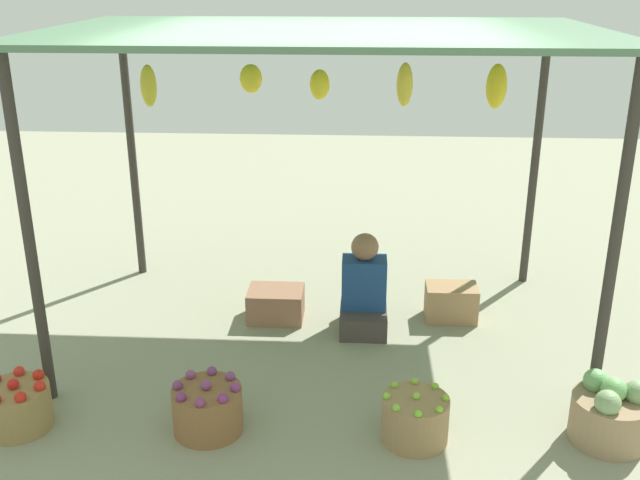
% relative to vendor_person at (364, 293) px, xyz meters
% --- Properties ---
extents(ground_plane, '(14.00, 14.00, 0.00)m').
position_rel_vendor_person_xyz_m(ground_plane, '(-0.31, -0.04, -0.30)').
color(ground_plane, gray).
extents(market_stall_structure, '(3.79, 2.41, 2.27)m').
position_rel_vendor_person_xyz_m(market_stall_structure, '(-0.30, -0.04, 1.82)').
color(market_stall_structure, '#38332D').
rests_on(market_stall_structure, ground).
extents(vendor_person, '(0.36, 0.44, 0.78)m').
position_rel_vendor_person_xyz_m(vendor_person, '(0.00, 0.00, 0.00)').
color(vendor_person, '#463D3A').
rests_on(vendor_person, ground).
extents(basket_red_tomatoes, '(0.41, 0.41, 0.34)m').
position_rel_vendor_person_xyz_m(basket_red_tomatoes, '(-2.11, -1.44, -0.15)').
color(basket_red_tomatoes, '#9A7D4A').
rests_on(basket_red_tomatoes, ground).
extents(basket_purple_onions, '(0.43, 0.43, 0.34)m').
position_rel_vendor_person_xyz_m(basket_purple_onions, '(-0.94, -1.40, -0.15)').
color(basket_purple_onions, olive).
rests_on(basket_purple_onions, ground).
extents(basket_limes, '(0.40, 0.40, 0.32)m').
position_rel_vendor_person_xyz_m(basket_limes, '(0.31, -1.42, -0.16)').
color(basket_limes, '#A07E53').
rests_on(basket_limes, ground).
extents(basket_cabbages, '(0.45, 0.45, 0.42)m').
position_rel_vendor_person_xyz_m(basket_cabbages, '(1.46, -1.36, -0.12)').
color(basket_cabbages, '#9B7F5D').
rests_on(basket_cabbages, ground).
extents(wooden_crate_near_vendor, '(0.40, 0.27, 0.28)m').
position_rel_vendor_person_xyz_m(wooden_crate_near_vendor, '(0.70, 0.21, -0.16)').
color(wooden_crate_near_vendor, '#A57E55').
rests_on(wooden_crate_near_vendor, ground).
extents(wooden_crate_stacked_rear, '(0.44, 0.34, 0.25)m').
position_rel_vendor_person_xyz_m(wooden_crate_stacked_rear, '(-0.70, 0.14, -0.17)').
color(wooden_crate_stacked_rear, '#95674D').
rests_on(wooden_crate_stacked_rear, ground).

